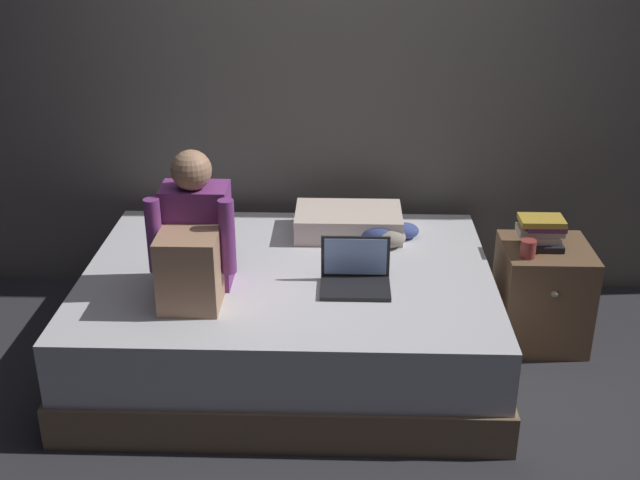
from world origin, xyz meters
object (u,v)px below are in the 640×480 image
Objects in this scene: nightstand at (542,294)px; person_sitting at (194,242)px; pillow at (348,222)px; bed at (289,316)px; clothes_pile at (385,234)px; book_stack at (542,231)px; laptop at (355,275)px; mug at (528,249)px.

nightstand is 0.81× the size of person_sitting.
person_sitting is 1.17× the size of pillow.
bed is 6.09× the size of clothes_pile.
bed is 8.83× the size of book_stack.
bed is 3.76× the size of nightstand.
person_sitting is at bearing -163.79° from book_stack.
bed is 3.05× the size of person_sitting.
pillow is at bearing 44.85° from person_sitting.
person_sitting is at bearing -173.63° from laptop.
nightstand is 5.92× the size of mug.
clothes_pile is at bearing 174.39° from nightstand.
mug reaches higher than bed.
pillow is at bearing 168.19° from nightstand.
mug is (1.57, 0.36, -0.18)m from person_sitting.
pillow is (0.69, 0.69, -0.19)m from person_sitting.
person_sitting is 1.62m from mug.
laptop is at bearing -161.93° from mug.
nightstand is at bearing -8.44° from book_stack.
mug is (-0.13, -0.12, 0.31)m from nightstand.
clothes_pile is (0.16, 0.48, -0.00)m from laptop.
nightstand is 2.35× the size of book_stack.
book_stack reaches higher than bed.
mug is at bearing -137.31° from nightstand.
clothes_pile is (-0.78, 0.07, -0.06)m from book_stack.
person_sitting reaches higher than bed.
nightstand is (1.30, 0.24, 0.02)m from bed.
laptop is (0.32, -0.16, 0.31)m from bed.
clothes_pile reaches higher than nightstand.
laptop is 1.02m from book_stack.
mug is at bearing -16.18° from clothes_pile.
nightstand is at bearing 10.43° from bed.
laptop is at bearing -157.92° from nightstand.
clothes_pile is at bearing -34.81° from pillow.
mug is 0.72m from clothes_pile.
pillow is 0.99m from book_stack.
pillow is 6.22× the size of mug.
mug is at bearing -125.95° from book_stack.
nightstand is 1.09m from laptop.
person_sitting is 0.99m from pillow.
laptop is at bearing -25.90° from bed.
pillow is at bearing 159.37° from mug.
person_sitting is 1.06m from clothes_pile.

